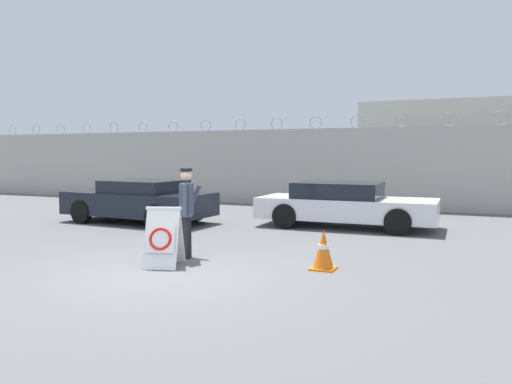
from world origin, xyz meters
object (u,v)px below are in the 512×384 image
barricade_sign (163,237)px  security_guard (187,209)px  traffic_cone_near (323,250)px  parked_car_front_coupe (140,201)px  parked_car_rear_sedan (344,204)px

barricade_sign → security_guard: bearing=72.0°
traffic_cone_near → parked_car_front_coupe: parked_car_front_coupe is taller
barricade_sign → parked_car_front_coupe: parked_car_front_coupe is taller
parked_car_front_coupe → parked_car_rear_sedan: 5.71m
barricade_sign → parked_car_front_coupe: (-3.73, 4.42, 0.11)m
parked_car_rear_sedan → security_guard: bearing=-110.2°
traffic_cone_near → parked_car_rear_sedan: size_ratio=0.15×
barricade_sign → traffic_cone_near: bearing=1.1°
security_guard → parked_car_rear_sedan: bearing=-43.5°
parked_car_front_coupe → traffic_cone_near: bearing=154.5°
security_guard → traffic_cone_near: size_ratio=2.49×
security_guard → parked_car_rear_sedan: 5.38m
barricade_sign → security_guard: security_guard is taller
security_guard → parked_car_front_coupe: (-3.74, 3.65, -0.30)m
traffic_cone_near → security_guard: bearing=-177.8°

